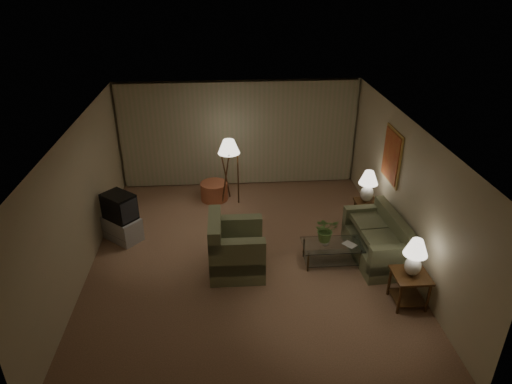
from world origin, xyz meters
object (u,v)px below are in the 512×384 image
at_px(side_table_near, 410,283).
at_px(table_lamp_near, 415,254).
at_px(coffee_table, 332,251).
at_px(ottoman, 214,191).
at_px(tv_cabinet, 123,228).
at_px(table_lamp_far, 368,184).
at_px(sofa, 376,242).
at_px(vase, 325,241).
at_px(crt_tv, 119,207).
at_px(armchair, 237,250).
at_px(side_table_far, 365,209).
at_px(floor_lamp, 229,170).

distance_m(side_table_near, table_lamp_near, 0.58).
bearing_deg(coffee_table, ottoman, 128.87).
xyz_separation_m(tv_cabinet, ottoman, (1.90, 1.65, -0.03)).
bearing_deg(table_lamp_far, sofa, -96.84).
bearing_deg(vase, crt_tv, 163.81).
height_order(armchair, tv_cabinet, armchair).
relative_size(table_lamp_near, coffee_table, 0.60).
relative_size(side_table_far, ottoman, 0.91).
bearing_deg(ottoman, sofa, -40.79).
distance_m(armchair, crt_tv, 2.68).
relative_size(armchair, side_table_far, 1.79).
distance_m(side_table_near, table_lamp_far, 2.67).
height_order(sofa, vase, sofa).
distance_m(crt_tv, ottoman, 2.58).
distance_m(side_table_far, coffee_table, 1.70).
bearing_deg(sofa, armchair, -89.53).
height_order(table_lamp_far, vase, table_lamp_far).
distance_m(side_table_far, ottoman, 3.62).
bearing_deg(side_table_near, floor_lamp, 126.49).
relative_size(coffee_table, ottoman, 1.72).
height_order(side_table_near, tv_cabinet, side_table_near).
bearing_deg(crt_tv, coffee_table, 24.99).
bearing_deg(table_lamp_near, floor_lamp, 126.49).
bearing_deg(side_table_near, sofa, 96.34).
height_order(table_lamp_near, coffee_table, table_lamp_near).
xyz_separation_m(armchair, floor_lamp, (-0.06, 2.78, 0.38)).
relative_size(crt_tv, vase, 4.66).
xyz_separation_m(sofa, side_table_near, (0.15, -1.35, 0.05)).
distance_m(tv_cabinet, floor_lamp, 2.81).
height_order(coffee_table, floor_lamp, floor_lamp).
bearing_deg(armchair, vase, -86.75).
xyz_separation_m(coffee_table, floor_lamp, (-1.89, 2.70, 0.55)).
bearing_deg(side_table_far, ottoman, 156.00).
bearing_deg(crt_tv, armchair, 12.57).
xyz_separation_m(armchair, table_lamp_near, (2.86, -1.17, 0.55)).
bearing_deg(side_table_far, coffee_table, -127.34).
bearing_deg(table_lamp_far, table_lamp_near, -90.00).
distance_m(sofa, vase, 1.04).
distance_m(tv_cabinet, vase, 4.19).
bearing_deg(side_table_far, table_lamp_near, -90.00).
bearing_deg(ottoman, table_lamp_near, -50.94).
bearing_deg(ottoman, armchair, -81.23).
bearing_deg(vase, sofa, 5.55).
xyz_separation_m(armchair, crt_tv, (-2.34, 1.25, 0.33)).
relative_size(sofa, tv_cabinet, 1.98).
relative_size(table_lamp_far, ottoman, 1.07).
height_order(tv_cabinet, ottoman, tv_cabinet).
bearing_deg(side_table_far, side_table_near, -90.00).
distance_m(table_lamp_far, crt_tv, 5.21).
xyz_separation_m(table_lamp_near, table_lamp_far, (-0.00, 2.60, 0.02)).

